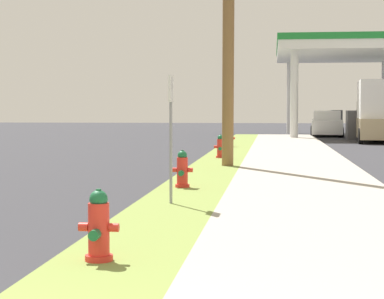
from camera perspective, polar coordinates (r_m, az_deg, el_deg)
The scene contains 8 objects.
fire_hydrant_nearest at distance 7.30m, azimuth -7.64°, elevation -6.50°, with size 0.42×0.38×0.74m.
fire_hydrant_second at distance 13.94m, azimuth -0.80°, elevation -1.77°, with size 0.42×0.38×0.74m.
fire_hydrant_third at distance 22.40m, azimuth 2.34°, elevation 0.16°, with size 0.42×0.37×0.74m.
fire_hydrant_fourth at distance 29.06m, azimuth 3.11°, elevation 0.89°, with size 0.42×0.37×0.74m.
street_sign_post at distance 11.51m, azimuth -1.74°, elevation 3.07°, with size 0.05×0.36×2.12m.
car_white_by_near_pump at distance 43.75m, azimuth 10.95°, elevation 2.01°, with size 2.16×4.59×1.57m.
truck_tan_at_forecourt at distance 36.89m, azimuth 14.93°, elevation 2.92°, with size 2.56×6.53×3.11m.
truck_navy_on_apron at distance 40.80m, azimuth 14.78°, elevation 2.95°, with size 2.55×6.53×3.11m.
Camera 1 is at (2.30, -3.11, 1.69)m, focal length 65.28 mm.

